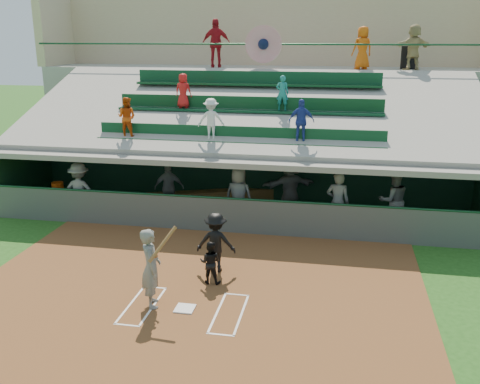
% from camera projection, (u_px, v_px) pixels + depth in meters
% --- Properties ---
extents(ground, '(100.00, 100.00, 0.00)m').
position_uv_depth(ground, '(185.00, 310.00, 12.08)').
color(ground, '#1E4B15').
rests_on(ground, ground).
extents(dirt_slab, '(11.00, 9.00, 0.02)m').
position_uv_depth(dirt_slab, '(191.00, 299.00, 12.54)').
color(dirt_slab, brown).
rests_on(dirt_slab, ground).
extents(home_plate, '(0.43, 0.43, 0.03)m').
position_uv_depth(home_plate, '(185.00, 308.00, 12.07)').
color(home_plate, silver).
rests_on(home_plate, dirt_slab).
extents(batters_box_chalk, '(2.65, 1.85, 0.01)m').
position_uv_depth(batters_box_chalk, '(185.00, 309.00, 12.07)').
color(batters_box_chalk, white).
rests_on(batters_box_chalk, dirt_slab).
extents(dugout_floor, '(16.00, 3.50, 0.04)m').
position_uv_depth(dugout_floor, '(240.00, 214.00, 18.43)').
color(dugout_floor, gray).
rests_on(dugout_floor, ground).
extents(concourse_slab, '(20.00, 3.00, 4.60)m').
position_uv_depth(concourse_slab, '(267.00, 119.00, 24.15)').
color(concourse_slab, '#99988B').
rests_on(concourse_slab, ground).
extents(grandstand, '(20.40, 10.40, 7.80)m').
position_uv_depth(grandstand, '(257.00, 131.00, 21.34)').
color(grandstand, '#4C514C').
rests_on(grandstand, ground).
extents(batter_at_plate, '(0.96, 0.82, 1.95)m').
position_uv_depth(batter_at_plate, '(151.00, 268.00, 11.99)').
color(batter_at_plate, '#5D615B').
rests_on(batter_at_plate, dirt_slab).
extents(catcher, '(0.53, 0.42, 1.10)m').
position_uv_depth(catcher, '(210.00, 262.00, 13.21)').
color(catcher, black).
rests_on(catcher, dirt_slab).
extents(home_umpire, '(1.05, 0.64, 1.59)m').
position_uv_depth(home_umpire, '(216.00, 242.00, 13.82)').
color(home_umpire, black).
rests_on(home_umpire, dirt_slab).
extents(dugout_bench, '(14.69, 6.18, 0.47)m').
position_uv_depth(dugout_bench, '(240.00, 195.00, 19.72)').
color(dugout_bench, olive).
rests_on(dugout_bench, dugout_floor).
extents(white_table, '(0.75, 0.58, 0.63)m').
position_uv_depth(white_table, '(57.00, 203.00, 18.61)').
color(white_table, silver).
rests_on(white_table, dugout_floor).
extents(water_cooler, '(0.41, 0.41, 0.41)m').
position_uv_depth(water_cooler, '(58.00, 188.00, 18.50)').
color(water_cooler, '#C8470B').
rests_on(water_cooler, white_table).
extents(dugout_player_a, '(1.29, 0.82, 1.90)m').
position_uv_depth(dugout_player_a, '(80.00, 191.00, 17.74)').
color(dugout_player_a, '#575A55').
rests_on(dugout_player_a, dugout_floor).
extents(dugout_player_b, '(1.08, 0.61, 1.74)m').
position_uv_depth(dugout_player_b, '(169.00, 188.00, 18.40)').
color(dugout_player_b, '#5C605A').
rests_on(dugout_player_b, dugout_floor).
extents(dugout_player_c, '(1.00, 0.74, 1.87)m').
position_uv_depth(dugout_player_c, '(239.00, 196.00, 17.26)').
color(dugout_player_c, '#5D5F5A').
rests_on(dugout_player_c, dugout_floor).
extents(dugout_player_d, '(1.91, 1.31, 1.98)m').
position_uv_depth(dugout_player_d, '(290.00, 187.00, 18.04)').
color(dugout_player_d, '#5B5D58').
rests_on(dugout_player_d, dugout_floor).
extents(dugout_player_e, '(0.75, 0.53, 1.94)m').
position_uv_depth(dugout_player_e, '(337.00, 203.00, 16.45)').
color(dugout_player_e, '#575A55').
rests_on(dugout_player_e, dugout_floor).
extents(dugout_player_f, '(1.09, 0.94, 1.94)m').
position_uv_depth(dugout_player_f, '(393.00, 200.00, 16.66)').
color(dugout_player_f, '#565853').
rests_on(dugout_player_f, dugout_floor).
extents(trash_bin, '(0.61, 0.61, 0.92)m').
position_uv_depth(trash_bin, '(408.00, 58.00, 22.07)').
color(trash_bin, black).
rests_on(trash_bin, concourse_slab).
extents(concourse_staff_a, '(1.26, 0.72, 2.03)m').
position_uv_depth(concourse_staff_a, '(216.00, 43.00, 22.96)').
color(concourse_staff_a, maroon).
rests_on(concourse_staff_a, concourse_slab).
extents(concourse_staff_b, '(0.99, 0.84, 1.71)m').
position_uv_depth(concourse_staff_b, '(362.00, 48.00, 21.71)').
color(concourse_staff_b, '#D3570C').
rests_on(concourse_staff_b, concourse_slab).
extents(concourse_staff_c, '(1.73, 1.14, 1.79)m').
position_uv_depth(concourse_staff_c, '(413.00, 47.00, 21.26)').
color(concourse_staff_c, tan).
rests_on(concourse_staff_c, concourse_slab).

